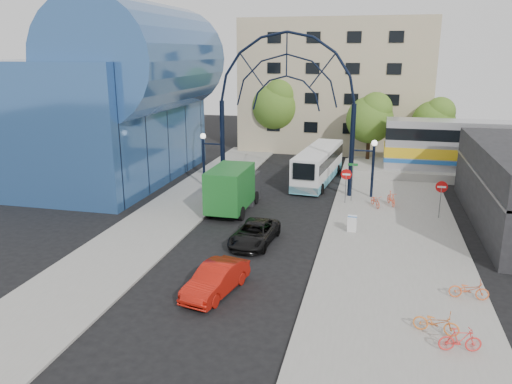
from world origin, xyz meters
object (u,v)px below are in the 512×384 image
(do_not_enter_sign, at_px, (441,191))
(tree_north_b, at_px, (277,104))
(street_name_sign, at_px, (352,174))
(bike_near_a, at_px, (376,201))
(tree_north_c, at_px, (435,120))
(green_truck, at_px, (234,188))
(tree_north_a, at_px, (371,117))
(gateway_arch, at_px, (286,81))
(black_suv, at_px, (254,233))
(sandwich_board, at_px, (352,222))
(bike_far_b, at_px, (460,340))
(stop_sign, at_px, (346,177))
(red_sedan, at_px, (216,279))
(bike_near_b, at_px, (391,198))
(bike_far_c, at_px, (436,322))
(city_bus, at_px, (318,165))
(bike_far_a, at_px, (469,289))

(do_not_enter_sign, bearing_deg, tree_north_b, 126.74)
(street_name_sign, bearing_deg, bike_near_a, -30.27)
(tree_north_c, relative_size, green_truck, 1.02)
(tree_north_a, bearing_deg, gateway_arch, -117.17)
(gateway_arch, bearing_deg, bike_near_a, -19.18)
(green_truck, xyz_separation_m, black_suv, (2.90, -5.79, -0.97))
(tree_north_b, bearing_deg, sandwich_board, -68.41)
(gateway_arch, bearing_deg, do_not_enter_sign, -19.99)
(street_name_sign, relative_size, sandwich_board, 2.83)
(street_name_sign, height_order, tree_north_c, tree_north_c)
(bike_near_a, height_order, bike_far_b, bike_far_b)
(stop_sign, height_order, sandwich_board, stop_sign)
(red_sedan, xyz_separation_m, bike_near_b, (7.98, 15.47, -0.07))
(sandwich_board, height_order, bike_far_c, sandwich_board)
(gateway_arch, relative_size, do_not_enter_sign, 5.50)
(street_name_sign, relative_size, tree_north_a, 0.40)
(tree_north_b, xyz_separation_m, tree_north_c, (16.00, -2.00, -0.99))
(red_sedan, bearing_deg, city_bus, 96.59)
(gateway_arch, height_order, city_bus, gateway_arch)
(sandwich_board, xyz_separation_m, tree_north_c, (6.52, 21.95, 3.53))
(tree_north_c, relative_size, bike_near_a, 4.16)
(sandwich_board, xyz_separation_m, bike_far_c, (3.78, -10.67, -0.17))
(do_not_enter_sign, height_order, street_name_sign, street_name_sign)
(stop_sign, distance_m, bike_near_a, 2.62)
(red_sedan, bearing_deg, gateway_arch, 102.27)
(street_name_sign, bearing_deg, tree_north_a, 86.04)
(tree_north_a, bearing_deg, do_not_enter_sign, -72.97)
(tree_north_a, distance_m, city_bus, 9.34)
(tree_north_a, distance_m, bike_far_b, 32.21)
(gateway_arch, relative_size, bike_far_c, 7.89)
(gateway_arch, height_order, black_suv, gateway_arch)
(tree_north_b, relative_size, bike_near_b, 4.88)
(gateway_arch, xyz_separation_m, green_truck, (-2.62, -5.21, -6.96))
(sandwich_board, bearing_deg, gateway_arch, 124.91)
(gateway_arch, bearing_deg, bike_far_c, -63.35)
(tree_north_a, relative_size, bike_near_a, 4.48)
(street_name_sign, distance_m, sandwich_board, 6.78)
(bike_far_b, bearing_deg, green_truck, 32.03)
(stop_sign, height_order, do_not_enter_sign, stop_sign)
(bike_far_a, distance_m, bike_far_b, 4.47)
(do_not_enter_sign, height_order, bike_near_b, do_not_enter_sign)
(bike_far_c, bearing_deg, red_sedan, 93.23)
(sandwich_board, distance_m, bike_near_a, 5.77)
(tree_north_b, relative_size, bike_far_a, 4.78)
(tree_north_b, xyz_separation_m, bike_far_c, (13.26, -34.62, -4.69))
(tree_north_c, height_order, green_truck, tree_north_c)
(tree_north_c, height_order, red_sedan, tree_north_c)
(tree_north_a, xyz_separation_m, bike_far_a, (4.95, -27.35, -4.05))
(green_truck, height_order, red_sedan, green_truck)
(tree_north_a, relative_size, tree_north_c, 1.08)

